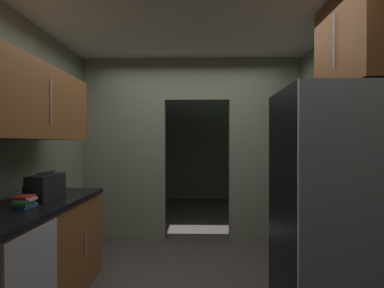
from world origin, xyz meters
The scene contains 9 objects.
kitchen_overhead_slab centered at (0.00, 0.45, 2.66)m, with size 3.56×6.98×0.06m, color silver.
kitchen_partition centered at (-0.03, 1.49, 1.40)m, with size 3.16×0.12×2.63m.
adjoining_room_shell centered at (0.00, 3.48, 1.31)m, with size 3.16×3.00×2.63m.
refrigerator centered at (1.14, -0.38, 0.91)m, with size 0.76×0.80×1.82m.
lower_cabinet_run centered at (-1.26, -0.37, 0.45)m, with size 0.64×1.65×0.90m.
upper_cabinet_counterside centered at (-1.26, -0.37, 1.73)m, with size 0.36×1.48×0.61m.
upper_cabinet_fridgeside centered at (1.40, -0.28, 2.23)m, with size 0.36×0.84×0.76m.
boombox centered at (-1.23, -0.17, 1.01)m, with size 0.18×0.39×0.24m.
book_stack centered at (-1.22, -0.50, 0.95)m, with size 0.15×0.18×0.09m.
Camera 1 is at (0.11, -2.59, 1.40)m, focal length 26.09 mm.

